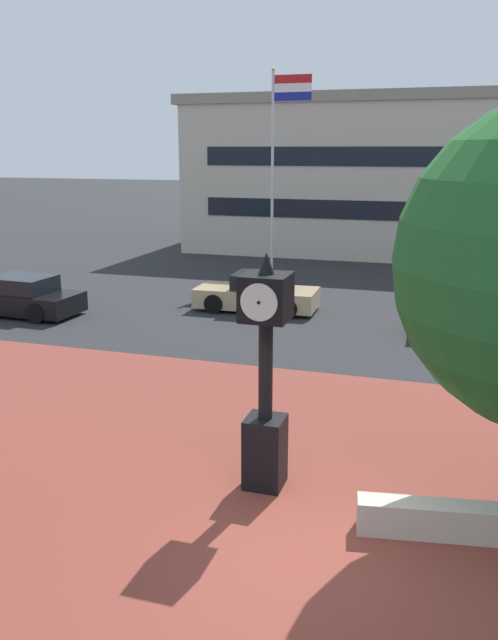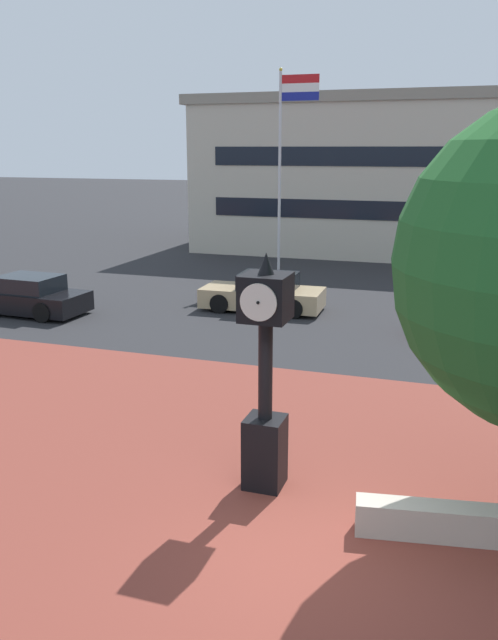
# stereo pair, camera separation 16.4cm
# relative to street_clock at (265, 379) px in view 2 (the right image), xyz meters

# --- Properties ---
(ground_plane) EXTENTS (200.00, 200.00, 0.00)m
(ground_plane) POSITION_rel_street_clock_xyz_m (1.17, -1.58, -1.84)
(ground_plane) COLOR #262628
(plaza_brick_paving) EXTENTS (44.00, 11.37, 0.01)m
(plaza_brick_paving) POSITION_rel_street_clock_xyz_m (1.17, 0.11, -1.83)
(plaza_brick_paving) COLOR brown
(plaza_brick_paving) RESTS_ON ground
(planter_wall) EXTENTS (3.22, 0.91, 0.50)m
(planter_wall) POSITION_rel_street_clock_xyz_m (3.20, -0.59, -1.59)
(planter_wall) COLOR #ADA393
(planter_wall) RESTS_ON ground
(street_clock) EXTENTS (0.72, 0.83, 3.83)m
(street_clock) POSITION_rel_street_clock_xyz_m (0.00, 0.00, 0.00)
(street_clock) COLOR black
(street_clock) RESTS_ON ground
(car_street_mid) EXTENTS (4.13, 1.93, 1.28)m
(car_street_mid) POSITION_rel_street_clock_xyz_m (-3.62, 11.55, -1.27)
(car_street_mid) COLOR tan
(car_street_mid) RESTS_ON ground
(car_street_far) EXTENTS (4.25, 1.96, 1.28)m
(car_street_far) POSITION_rel_street_clock_xyz_m (-10.97, 8.63, -1.27)
(car_street_far) COLOR black
(car_street_far) RESTS_ON ground
(flagpole_primary) EXTENTS (1.67, 0.14, 8.48)m
(flagpole_primary) POSITION_rel_street_clock_xyz_m (-4.73, 17.84, 3.22)
(flagpole_primary) COLOR silver
(flagpole_primary) RESTS_ON ground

